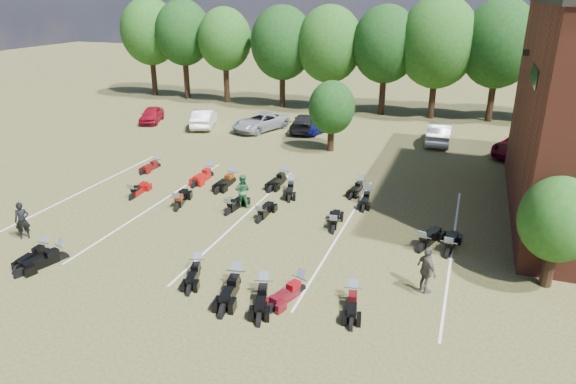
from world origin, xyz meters
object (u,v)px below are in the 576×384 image
at_px(person_green, 242,191).
at_px(motorcycle_0, 62,260).
at_px(motorcycle_7, 133,199).
at_px(person_grey, 427,270).
at_px(motorcycle_3, 237,287).
at_px(car_4, 316,125).
at_px(person_black, 22,221).
at_px(motorcycle_14, 158,167).
at_px(car_0, 152,115).

height_order(person_green, motorcycle_0, person_green).
relative_size(person_green, motorcycle_7, 0.80).
distance_m(person_grey, motorcycle_0, 14.82).
relative_size(motorcycle_3, motorcycle_7, 1.14).
relative_size(car_4, person_grey, 2.11).
height_order(person_grey, motorcycle_3, person_grey).
height_order(car_4, person_grey, person_grey).
bearing_deg(person_black, motorcycle_7, 34.77).
bearing_deg(motorcycle_14, motorcycle_7, -67.21).
distance_m(car_0, motorcycle_0, 24.57).
bearing_deg(car_4, person_grey, -46.34).
height_order(person_grey, motorcycle_7, person_grey).
bearing_deg(motorcycle_7, motorcycle_14, -76.91).
xyz_separation_m(person_green, motorcycle_3, (3.06, -7.25, -0.88)).
distance_m(person_black, motorcycle_14, 10.80).
bearing_deg(motorcycle_14, person_green, -23.55).
bearing_deg(car_0, car_4, -14.36).
bearing_deg(person_black, car_0, 70.75).
height_order(car_4, motorcycle_7, car_4).
height_order(motorcycle_0, motorcycle_14, motorcycle_0).
bearing_deg(person_grey, person_green, 23.06).
xyz_separation_m(person_green, motorcycle_14, (-7.84, 4.02, -0.88)).
xyz_separation_m(car_0, person_black, (7.40, -21.16, 0.21)).
xyz_separation_m(motorcycle_0, motorcycle_7, (-1.32, 6.77, 0.00)).
bearing_deg(car_4, car_0, -157.59).
xyz_separation_m(person_grey, motorcycle_7, (-15.88, 4.14, -0.92)).
xyz_separation_m(car_4, motorcycle_3, (3.93, -23.09, -0.66)).
height_order(person_black, person_grey, person_grey).
bearing_deg(person_green, person_black, 35.73).
xyz_separation_m(car_0, motorcycle_0, (10.43, -22.24, -0.65)).
xyz_separation_m(car_0, car_4, (14.31, 1.42, 0.01)).
bearing_deg(person_grey, car_0, 12.85).
bearing_deg(motorcycle_0, motorcycle_7, 118.99).
relative_size(car_4, motorcycle_14, 1.92).
xyz_separation_m(person_grey, motorcycle_3, (-6.74, -2.06, -0.92)).
distance_m(car_0, car_4, 14.38).
bearing_deg(person_grey, motorcycle_14, 23.40).
bearing_deg(car_4, motorcycle_0, -82.58).
relative_size(person_grey, motorcycle_0, 0.79).
distance_m(motorcycle_3, motorcycle_7, 11.04).
distance_m(person_green, motorcycle_0, 9.20).
distance_m(person_black, motorcycle_0, 3.33).
bearing_deg(person_black, motorcycle_3, -41.21).
bearing_deg(person_grey, motorcycle_0, 61.21).
xyz_separation_m(person_black, motorcycle_3, (10.84, -0.51, -0.86)).
bearing_deg(motorcycle_3, motorcycle_0, 174.55).
bearing_deg(motorcycle_3, car_0, 120.47).
relative_size(car_0, person_green, 2.18).
bearing_deg(motorcycle_3, person_black, 167.69).
bearing_deg(person_green, person_grey, 146.90).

